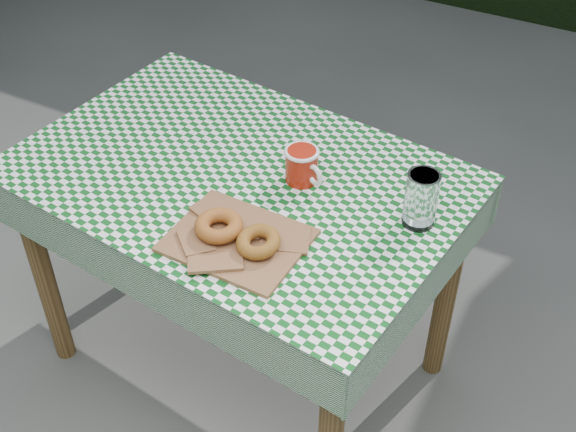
{
  "coord_description": "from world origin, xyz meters",
  "views": [
    {
      "loc": [
        0.7,
        -1.27,
        1.95
      ],
      "look_at": [
        0.07,
        -0.07,
        0.79
      ],
      "focal_mm": 47.21,
      "sensor_mm": 36.0,
      "label": 1
    }
  ],
  "objects_px": {
    "table": "(243,277)",
    "coffee_mug": "(302,165)",
    "paper_bag": "(237,239)",
    "drinking_glass": "(421,199)"
  },
  "relations": [
    {
      "from": "paper_bag",
      "to": "drinking_glass",
      "type": "bearing_deg",
      "value": 37.07
    },
    {
      "from": "table",
      "to": "drinking_glass",
      "type": "height_order",
      "value": "drinking_glass"
    },
    {
      "from": "table",
      "to": "paper_bag",
      "type": "height_order",
      "value": "paper_bag"
    },
    {
      "from": "table",
      "to": "paper_bag",
      "type": "relative_size",
      "value": 3.65
    },
    {
      "from": "table",
      "to": "coffee_mug",
      "type": "bearing_deg",
      "value": 25.86
    },
    {
      "from": "drinking_glass",
      "to": "coffee_mug",
      "type": "bearing_deg",
      "value": 176.95
    },
    {
      "from": "paper_bag",
      "to": "drinking_glass",
      "type": "distance_m",
      "value": 0.44
    },
    {
      "from": "table",
      "to": "drinking_glass",
      "type": "bearing_deg",
      "value": 11.58
    },
    {
      "from": "coffee_mug",
      "to": "drinking_glass",
      "type": "xyz_separation_m",
      "value": [
        0.32,
        -0.02,
        0.02
      ]
    },
    {
      "from": "paper_bag",
      "to": "coffee_mug",
      "type": "relative_size",
      "value": 1.87
    }
  ]
}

